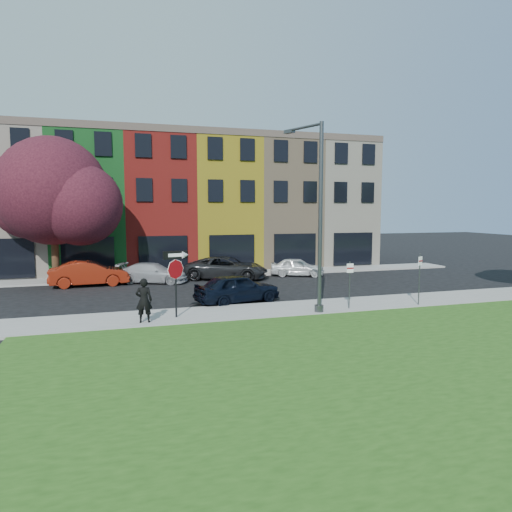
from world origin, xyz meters
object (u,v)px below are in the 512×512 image
object	(u,v)px
stop_sign	(176,270)
street_lamp	(317,218)
man	(144,300)
sedan_near	(237,288)

from	to	relation	value
stop_sign	street_lamp	xyz separation A→B (m)	(6.17, -0.61, 2.17)
man	street_lamp	size ratio (longest dim) A/B	0.22
street_lamp	stop_sign	bearing A→B (deg)	154.45
man	sedan_near	size ratio (longest dim) A/B	0.39
man	sedan_near	distance (m)	5.75
street_lamp	sedan_near	bearing A→B (deg)	109.84
stop_sign	street_lamp	world-z (taller)	street_lamp
sedan_near	man	bearing A→B (deg)	110.19
stop_sign	sedan_near	bearing A→B (deg)	28.23
stop_sign	street_lamp	size ratio (longest dim) A/B	0.34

